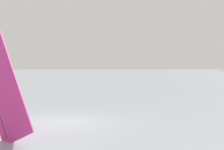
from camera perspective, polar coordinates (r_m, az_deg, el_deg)
ground_plane at (r=12.94m, az=-9.52°, el=-8.99°), size 4000.00×4000.00×0.00m
channel_buoy at (r=61.31m, az=-20.95°, el=-0.25°), size 1.36×1.36×1.78m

